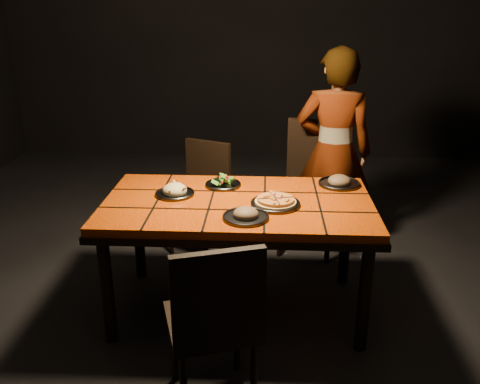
{
  "coord_description": "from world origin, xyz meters",
  "views": [
    {
      "loc": [
        0.16,
        -2.81,
        1.87
      ],
      "look_at": [
        0.01,
        -0.04,
        0.82
      ],
      "focal_mm": 38.0,
      "sensor_mm": 36.0,
      "label": 1
    }
  ],
  "objects_px": {
    "chair_near": "(215,318)",
    "plate_pizza": "(275,202)",
    "chair_far_left": "(203,189)",
    "diner": "(334,152)",
    "plate_pasta": "(175,192)",
    "chair_far_right": "(312,177)",
    "dining_table": "(238,213)"
  },
  "relations": [
    {
      "from": "dining_table",
      "to": "diner",
      "type": "distance_m",
      "value": 1.16
    },
    {
      "from": "chair_far_right",
      "to": "plate_pasta",
      "type": "distance_m",
      "value": 1.29
    },
    {
      "from": "chair_near",
      "to": "diner",
      "type": "xyz_separation_m",
      "value": [
        0.73,
        1.81,
        0.27
      ]
    },
    {
      "from": "chair_near",
      "to": "chair_far_right",
      "type": "distance_m",
      "value": 1.92
    },
    {
      "from": "diner",
      "to": "dining_table",
      "type": "bearing_deg",
      "value": 61.51
    },
    {
      "from": "plate_pasta",
      "to": "plate_pizza",
      "type": "bearing_deg",
      "value": -12.36
    },
    {
      "from": "chair_far_left",
      "to": "plate_pizza",
      "type": "distance_m",
      "value": 1.14
    },
    {
      "from": "plate_pasta",
      "to": "chair_near",
      "type": "bearing_deg",
      "value": -70.38
    },
    {
      "from": "chair_near",
      "to": "chair_far_left",
      "type": "height_order",
      "value": "chair_near"
    },
    {
      "from": "chair_far_left",
      "to": "plate_pizza",
      "type": "relative_size",
      "value": 2.94
    },
    {
      "from": "dining_table",
      "to": "diner",
      "type": "height_order",
      "value": "diner"
    },
    {
      "from": "chair_far_left",
      "to": "chair_far_right",
      "type": "distance_m",
      "value": 0.86
    },
    {
      "from": "chair_near",
      "to": "plate_pasta",
      "type": "distance_m",
      "value": 1.03
    },
    {
      "from": "chair_far_left",
      "to": "chair_far_right",
      "type": "relative_size",
      "value": 0.85
    },
    {
      "from": "chair_far_left",
      "to": "diner",
      "type": "height_order",
      "value": "diner"
    },
    {
      "from": "dining_table",
      "to": "chair_near",
      "type": "distance_m",
      "value": 0.88
    },
    {
      "from": "chair_near",
      "to": "plate_pasta",
      "type": "relative_size",
      "value": 3.76
    },
    {
      "from": "chair_far_right",
      "to": "plate_pizza",
      "type": "height_order",
      "value": "chair_far_right"
    },
    {
      "from": "chair_far_left",
      "to": "diner",
      "type": "xyz_separation_m",
      "value": [
        1.0,
        0.05,
        0.3
      ]
    },
    {
      "from": "dining_table",
      "to": "chair_far_right",
      "type": "bearing_deg",
      "value": 61.15
    },
    {
      "from": "chair_near",
      "to": "plate_pizza",
      "type": "xyz_separation_m",
      "value": [
        0.28,
        0.81,
        0.25
      ]
    },
    {
      "from": "diner",
      "to": "plate_pizza",
      "type": "height_order",
      "value": "diner"
    },
    {
      "from": "diner",
      "to": "plate_pasta",
      "type": "height_order",
      "value": "diner"
    },
    {
      "from": "dining_table",
      "to": "chair_far_left",
      "type": "distance_m",
      "value": 0.96
    },
    {
      "from": "chair_near",
      "to": "plate_pizza",
      "type": "distance_m",
      "value": 0.89
    },
    {
      "from": "diner",
      "to": "chair_near",
      "type": "bearing_deg",
      "value": 75.24
    },
    {
      "from": "chair_far_right",
      "to": "plate_pasta",
      "type": "xyz_separation_m",
      "value": [
        -0.92,
        -0.89,
        0.19
      ]
    },
    {
      "from": "chair_far_left",
      "to": "chair_far_right",
      "type": "bearing_deg",
      "value": 27.98
    },
    {
      "from": "chair_far_right",
      "to": "chair_far_left",
      "type": "bearing_deg",
      "value": -160.64
    },
    {
      "from": "diner",
      "to": "chair_far_right",
      "type": "bearing_deg",
      "value": -1.49
    },
    {
      "from": "chair_far_left",
      "to": "plate_pasta",
      "type": "height_order",
      "value": "chair_far_left"
    },
    {
      "from": "dining_table",
      "to": "plate_pasta",
      "type": "bearing_deg",
      "value": 169.75
    }
  ]
}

